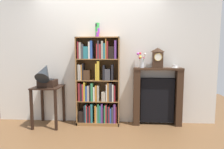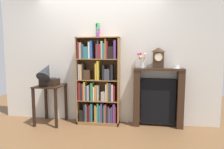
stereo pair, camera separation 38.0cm
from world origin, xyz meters
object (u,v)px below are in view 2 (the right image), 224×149
bookshelf (98,86)px  teacup_with_saucer (176,67)px  side_table_left (50,95)px  fireplace_mantel (158,98)px  gramophone (47,75)px  cup_stack (98,30)px  mantel_clock (158,58)px  flower_vase (142,61)px

bookshelf → teacup_with_saucer: bearing=1.5°
bookshelf → side_table_left: 0.97m
side_table_left → fireplace_mantel: size_ratio=0.68×
teacup_with_saucer → side_table_left: bearing=-176.3°
gramophone → fireplace_mantel: 2.16m
cup_stack → gramophone: (-0.94, -0.23, -0.85)m
fireplace_mantel → teacup_with_saucer: (0.31, -0.02, 0.60)m
cup_stack → side_table_left: cup_stack is taller
fireplace_mantel → bookshelf: bearing=-177.2°
fireplace_mantel → teacup_with_saucer: bearing=-3.1°
mantel_clock → flower_vase: 0.31m
mantel_clock → teacup_with_saucer: size_ratio=2.77×
side_table_left → teacup_with_saucer: 2.48m
bookshelf → cup_stack: 1.07m
gramophone → fireplace_mantel: size_ratio=0.45×
bookshelf → gramophone: bookshelf is taller
cup_stack → mantel_clock: cup_stack is taller
gramophone → teacup_with_saucer: gramophone is taller
side_table_left → flower_vase: flower_vase is taller
side_table_left → gramophone: bearing=-90.0°
bookshelf → gramophone: (-0.94, -0.20, 0.22)m
side_table_left → teacup_with_saucer: teacup_with_saucer is taller
gramophone → mantel_clock: bearing=6.5°
gramophone → teacup_with_saucer: (2.41, 0.24, 0.16)m
mantel_clock → flower_vase: size_ratio=1.30×
side_table_left → gramophone: size_ratio=1.51×
flower_vase → mantel_clock: bearing=-1.0°
fireplace_mantel → flower_vase: flower_vase is taller
bookshelf → mantel_clock: 1.27m
fireplace_mantel → mantel_clock: mantel_clock is taller
cup_stack → fireplace_mantel: size_ratio=0.24×
cup_stack → flower_vase: 1.02m
cup_stack → teacup_with_saucer: (1.47, 0.01, -0.68)m
bookshelf → gramophone: 0.99m
side_table_left → fireplace_mantel: 2.11m
side_table_left → teacup_with_saucer: (2.41, 0.16, 0.58)m
side_table_left → fireplace_mantel: (2.10, 0.17, -0.02)m
teacup_with_saucer → cup_stack: bearing=-179.7°
side_table_left → flower_vase: bearing=5.1°
teacup_with_saucer → flower_vase: bearing=179.8°
cup_stack → mantel_clock: 1.25m
side_table_left → mantel_clock: mantel_clock is taller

